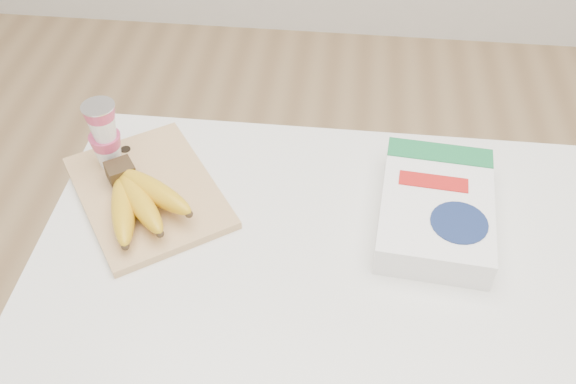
{
  "coord_description": "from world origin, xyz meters",
  "views": [
    {
      "loc": [
        -0.01,
        -0.69,
        1.62
      ],
      "look_at": [
        -0.09,
        0.11,
        0.81
      ],
      "focal_mm": 40.0,
      "sensor_mm": 36.0,
      "label": 1
    }
  ],
  "objects_px": {
    "table": "(326,374)",
    "bananas": "(138,199)",
    "yogurt_stack": "(104,134)",
    "cutting_board": "(148,192)",
    "cereal_box": "(436,208)"
  },
  "relations": [
    {
      "from": "table",
      "to": "bananas",
      "type": "height_order",
      "value": "bananas"
    },
    {
      "from": "cutting_board",
      "to": "table",
      "type": "bearing_deg",
      "value": -52.74
    },
    {
      "from": "table",
      "to": "bananas",
      "type": "bearing_deg",
      "value": 169.85
    },
    {
      "from": "yogurt_stack",
      "to": "cutting_board",
      "type": "bearing_deg",
      "value": -34.53
    },
    {
      "from": "cutting_board",
      "to": "bananas",
      "type": "height_order",
      "value": "bananas"
    },
    {
      "from": "yogurt_stack",
      "to": "cereal_box",
      "type": "xyz_separation_m",
      "value": [
        0.61,
        -0.06,
        -0.06
      ]
    },
    {
      "from": "cutting_board",
      "to": "cereal_box",
      "type": "xyz_separation_m",
      "value": [
        0.52,
        -0.01,
        0.02
      ]
    },
    {
      "from": "cereal_box",
      "to": "cutting_board",
      "type": "bearing_deg",
      "value": -175.99
    },
    {
      "from": "table",
      "to": "yogurt_stack",
      "type": "bearing_deg",
      "value": 158.58
    },
    {
      "from": "table",
      "to": "bananas",
      "type": "relative_size",
      "value": 4.8
    },
    {
      "from": "cutting_board",
      "to": "bananas",
      "type": "relative_size",
      "value": 1.47
    },
    {
      "from": "bananas",
      "to": "cereal_box",
      "type": "relative_size",
      "value": 0.73
    },
    {
      "from": "bananas",
      "to": "yogurt_stack",
      "type": "distance_m",
      "value": 0.15
    },
    {
      "from": "table",
      "to": "cutting_board",
      "type": "bearing_deg",
      "value": 162.17
    },
    {
      "from": "bananas",
      "to": "yogurt_stack",
      "type": "height_order",
      "value": "yogurt_stack"
    }
  ]
}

